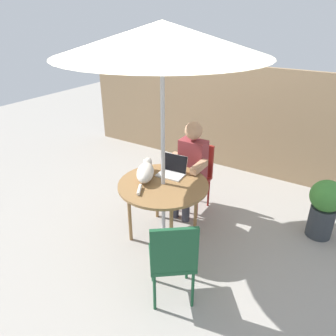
{
  "coord_description": "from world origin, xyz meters",
  "views": [
    {
      "loc": [
        1.69,
        -2.59,
        2.44
      ],
      "look_at": [
        0.0,
        0.1,
        0.86
      ],
      "focal_mm": 34.06,
      "sensor_mm": 36.0,
      "label": 1
    }
  ],
  "objects": [
    {
      "name": "chair_empty",
      "position": [
        0.59,
        -0.76,
        0.52
      ],
      "size": [
        0.56,
        0.56,
        0.89
      ],
      "color": "#194C2D",
      "rests_on": "ground"
    },
    {
      "name": "chair_occupied",
      "position": [
        0.0,
        0.78,
        0.52
      ],
      "size": [
        0.4,
        0.4,
        0.89
      ],
      "color": "maroon",
      "rests_on": "ground"
    },
    {
      "name": "ground_plane",
      "position": [
        0.0,
        0.0,
        0.0
      ],
      "size": [
        14.0,
        14.0,
        0.0
      ],
      "primitive_type": "plane",
      "color": "gray"
    },
    {
      "name": "person_seated",
      "position": [
        0.0,
        0.63,
        0.69
      ],
      "size": [
        0.48,
        0.48,
        1.23
      ],
      "color": "maroon",
      "rests_on": "ground"
    },
    {
      "name": "laptop",
      "position": [
        -0.03,
        0.26,
        0.77
      ],
      "size": [
        0.32,
        0.27,
        0.21
      ],
      "color": "silver",
      "rests_on": "patio_table"
    },
    {
      "name": "fence_back",
      "position": [
        0.0,
        2.2,
        0.85
      ],
      "size": [
        5.78,
        0.08,
        1.7
      ],
      "primitive_type": "cube",
      "color": "#937756",
      "rests_on": "ground"
    },
    {
      "name": "patio_table",
      "position": [
        0.0,
        0.0,
        0.65
      ],
      "size": [
        1.01,
        1.01,
        0.71
      ],
      "color": "olive",
      "rests_on": "ground"
    },
    {
      "name": "cat",
      "position": [
        -0.24,
        -0.0,
        0.79
      ],
      "size": [
        0.36,
        0.6,
        0.17
      ],
      "color": "silver",
      "rests_on": "patio_table"
    },
    {
      "name": "potted_plant_near_fence",
      "position": [
        1.57,
        0.99,
        0.41
      ],
      "size": [
        0.38,
        0.38,
        0.73
      ],
      "color": "#33383D",
      "rests_on": "ground"
    },
    {
      "name": "patio_umbrella",
      "position": [
        0.0,
        0.0,
        2.21
      ],
      "size": [
        2.02,
        2.02,
        2.36
      ],
      "color": "#B7B7BC",
      "rests_on": "ground"
    }
  ]
}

